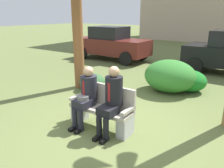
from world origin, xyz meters
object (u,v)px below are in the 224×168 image
Objects in this scene: seated_man_left at (86,94)px; seated_man_right at (112,98)px; park_bench at (102,109)px; shrub_mid_lawn at (170,76)px; parked_car_near at (111,43)px; shrub_far_lawn at (92,82)px; shrub_near_bench at (189,81)px.

seated_man_right is (0.63, 0.01, 0.05)m from seated_man_left.
park_bench is 1.09× the size of seated_man_left.
seated_man_left reaches higher than shrub_mid_lawn.
shrub_mid_lawn is 5.27m from parked_car_near.
shrub_far_lawn is (-1.99, -1.28, -0.22)m from shrub_mid_lawn.
shrub_far_lawn is at bearing 137.57° from seated_man_right.
seated_man_left is at bearing -178.69° from seated_man_right.
shrub_mid_lawn is at bearing -143.98° from shrub_near_bench.
parked_car_near reaches higher than shrub_far_lawn.
shrub_far_lawn is at bearing 134.56° from park_bench.
shrub_near_bench is (0.81, 3.33, -0.07)m from park_bench.
parked_car_near is at bearing 120.73° from seated_man_left.
parked_car_near reaches higher than shrub_near_bench.
parked_car_near is at bearing 124.95° from seated_man_right.
shrub_far_lawn is 0.21× the size of parked_car_near.
shrub_near_bench is 0.27× the size of parked_car_near.
park_bench is 7.22m from parked_car_near.
seated_man_right reaches higher than park_bench.
park_bench is 1.63× the size of shrub_far_lawn.
seated_man_right is 2.72m from shrub_far_lawn.
park_bench is 2.38m from shrub_far_lawn.
shrub_mid_lawn is at bearing 32.78° from shrub_far_lawn.
seated_man_left reaches higher than park_bench.
shrub_far_lawn is (-1.97, 1.80, -0.49)m from seated_man_right.
shrub_far_lawn is at bearing -61.90° from parked_car_near.
seated_man_left is 0.63m from seated_man_right.
seated_man_right reaches higher than shrub_far_lawn.
park_bench is at bearing -96.24° from shrub_mid_lawn.
park_bench is 0.46m from seated_man_left.
park_bench is 1.02× the size of seated_man_right.
parked_car_near is (-2.31, 4.32, 0.57)m from shrub_far_lawn.
parked_car_near is (-4.78, 2.68, 0.51)m from shrub_near_bench.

